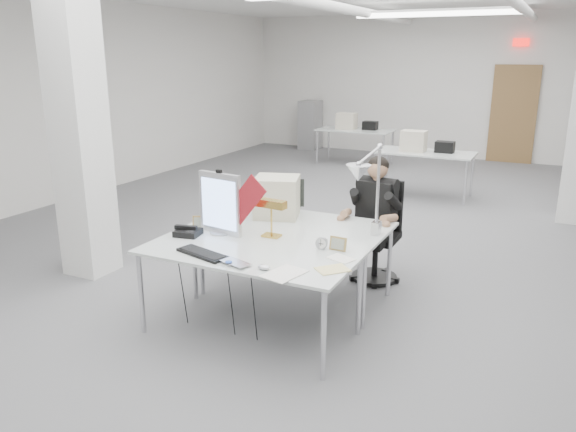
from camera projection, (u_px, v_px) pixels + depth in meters
name	position (u px, v px, depth m)	size (l,w,h in m)	color
room_shell	(361.00, 109.00, 6.64)	(10.04, 14.04, 3.24)	#5B5B5E
desk_main	(249.00, 252.00, 4.65)	(1.80, 0.90, 0.03)	silver
desk_second	(295.00, 224.00, 5.42)	(1.80, 0.90, 0.03)	silver
bg_desk_a	(425.00, 153.00, 9.31)	(1.60, 0.80, 0.03)	silver
bg_desk_b	(355.00, 130.00, 12.05)	(1.60, 0.80, 0.03)	silver
filing_cabinet	(310.00, 125.00, 14.06)	(0.45, 0.55, 1.20)	gray
office_chair	(377.00, 227.00, 5.84)	(0.58, 0.58, 1.18)	black
seated_person	(376.00, 199.00, 5.71)	(0.43, 0.54, 0.82)	black
monitor	(220.00, 203.00, 5.03)	(0.45, 0.05, 0.56)	silver
pennant	(244.00, 202.00, 4.87)	(0.49, 0.01, 0.20)	maroon
keyboard	(203.00, 254.00, 4.55)	(0.48, 0.16, 0.02)	black
laptop	(229.00, 264.00, 4.32)	(0.31, 0.20, 0.02)	#B5B6BA
mouse	(264.00, 267.00, 4.24)	(0.10, 0.06, 0.04)	silver
bankers_lamp	(271.00, 219.00, 4.96)	(0.29, 0.12, 0.33)	#B97F3A
desk_phone	(188.00, 233.00, 5.03)	(0.22, 0.19, 0.05)	black
picture_frame_left	(201.00, 222.00, 5.22)	(0.16, 0.01, 0.12)	#AA8649
picture_frame_right	(338.00, 244.00, 4.64)	(0.15, 0.01, 0.12)	tan
desk_clock	(322.00, 243.00, 4.68)	(0.10, 0.10, 0.03)	#A2A2A6
paper_stack_a	(284.00, 274.00, 4.16)	(0.23, 0.32, 0.01)	white
paper_stack_b	(332.00, 269.00, 4.24)	(0.17, 0.24, 0.01)	#F2E091
paper_stack_c	(341.00, 259.00, 4.46)	(0.21, 0.14, 0.01)	white
beige_monitor	(277.00, 197.00, 5.58)	(0.42, 0.40, 0.40)	beige
architect_lamp	(369.00, 189.00, 4.72)	(0.25, 0.74, 0.96)	#AFAFB4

